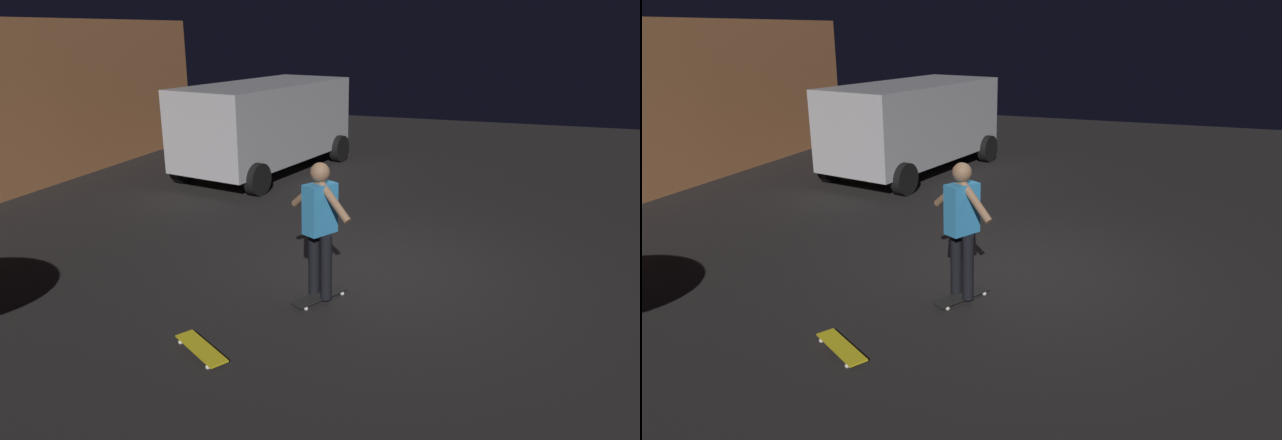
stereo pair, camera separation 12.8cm
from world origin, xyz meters
TOP-DOWN VIEW (x-y plane):
  - ground_plane at (0.00, 0.00)m, footprint 28.00×28.00m
  - parked_van at (4.70, 3.71)m, footprint 4.87×2.93m
  - skateboard_ridden at (-1.19, 0.37)m, footprint 0.78×0.55m
  - skateboard_spare at (-2.72, 1.14)m, footprint 0.58×0.77m
  - skater at (-1.19, 0.37)m, footprint 0.55×0.90m

SIDE VIEW (x-z plane):
  - ground_plane at x=0.00m, z-range 0.00..0.00m
  - skateboard_ridden at x=-1.19m, z-range 0.02..0.09m
  - skateboard_spare at x=-2.72m, z-range 0.02..0.09m
  - skater at x=-1.19m, z-range 0.20..1.87m
  - parked_van at x=4.70m, z-range 0.15..2.18m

